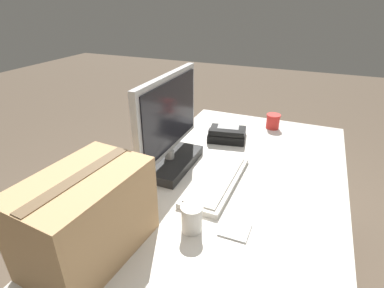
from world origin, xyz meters
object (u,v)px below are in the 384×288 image
at_px(desk_phone, 227,134).
at_px(monitor, 169,131).
at_px(paper_cup_left, 192,218).
at_px(cardboard_box, 87,216).
at_px(paper_cup_right, 273,121).
at_px(sticky_note_pad, 235,229).
at_px(keyboard, 216,180).

bearing_deg(desk_phone, monitor, 146.93).
distance_m(desk_phone, paper_cup_left, 0.76).
relative_size(desk_phone, cardboard_box, 0.57).
height_order(paper_cup_right, cardboard_box, cardboard_box).
relative_size(monitor, paper_cup_left, 5.33).
bearing_deg(paper_cup_left, paper_cup_right, -6.26).
xyz_separation_m(desk_phone, paper_cup_right, (0.25, -0.21, 0.02)).
xyz_separation_m(monitor, sticky_note_pad, (-0.30, -0.40, -0.18)).
bearing_deg(sticky_note_pad, paper_cup_left, 112.15).
bearing_deg(desk_phone, cardboard_box, 160.45).
xyz_separation_m(paper_cup_right, cardboard_box, (-1.20, 0.36, 0.09)).
bearing_deg(paper_cup_right, sticky_note_pad, -178.30).
bearing_deg(paper_cup_right, desk_phone, 140.10).
xyz_separation_m(monitor, desk_phone, (0.39, -0.16, -0.15)).
height_order(paper_cup_right, sticky_note_pad, paper_cup_right).
distance_m(keyboard, desk_phone, 0.45).
bearing_deg(keyboard, paper_cup_right, -9.14).
distance_m(desk_phone, paper_cup_right, 0.33).
bearing_deg(paper_cup_right, cardboard_box, 163.31).
distance_m(monitor, paper_cup_right, 0.75).
height_order(monitor, paper_cup_left, monitor).
bearing_deg(sticky_note_pad, cardboard_box, 123.85).
bearing_deg(keyboard, cardboard_box, 156.07).
relative_size(keyboard, paper_cup_left, 4.61).
distance_m(paper_cup_left, paper_cup_right, 1.01).
bearing_deg(paper_cup_left, desk_phone, 7.65).
relative_size(desk_phone, paper_cup_right, 2.67).
height_order(paper_cup_left, sticky_note_pad, paper_cup_left).
distance_m(keyboard, paper_cup_right, 0.71).
height_order(keyboard, paper_cup_left, paper_cup_left).
distance_m(monitor, paper_cup_left, 0.46).
bearing_deg(paper_cup_right, paper_cup_left, 173.74).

